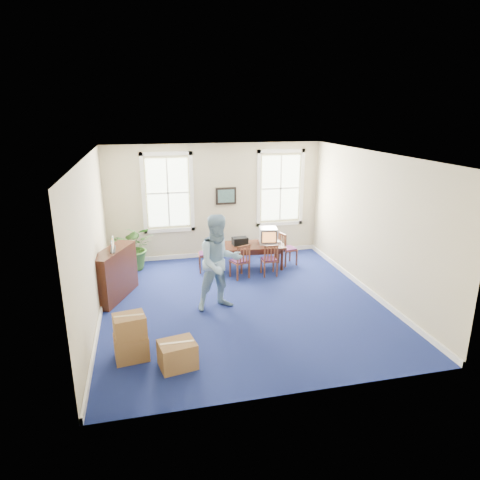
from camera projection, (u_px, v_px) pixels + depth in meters
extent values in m
plane|color=navy|center=(242.00, 302.00, 9.40)|extent=(6.50, 6.50, 0.00)
plane|color=white|center=(242.00, 155.00, 8.47)|extent=(6.50, 6.50, 0.00)
plane|color=#C6B894|center=(215.00, 201.00, 11.96)|extent=(6.50, 0.00, 6.50)
plane|color=#C6B894|center=(296.00, 296.00, 5.90)|extent=(6.50, 0.00, 6.50)
plane|color=#C6B894|center=(91.00, 242.00, 8.29)|extent=(0.00, 6.50, 6.50)
plane|color=#C6B894|center=(372.00, 224.00, 9.58)|extent=(0.00, 6.50, 6.50)
cube|color=white|center=(216.00, 254.00, 12.38)|extent=(6.00, 0.04, 0.12)
cube|color=white|center=(101.00, 314.00, 8.74)|extent=(0.04, 6.50, 0.12)
cube|color=white|center=(365.00, 288.00, 10.02)|extent=(0.04, 6.50, 0.12)
cube|color=white|center=(278.00, 242.00, 11.47)|extent=(0.17, 0.20, 0.04)
cube|color=black|center=(240.00, 241.00, 11.26)|extent=(0.41, 0.29, 0.20)
imported|color=#85AAC6|center=(220.00, 263.00, 8.86)|extent=(1.14, 0.96, 2.04)
cube|color=#3C1B10|center=(114.00, 273.00, 9.49)|extent=(0.99, 1.52, 1.16)
imported|color=#2B521D|center=(135.00, 247.00, 11.21)|extent=(1.24, 1.12, 1.22)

